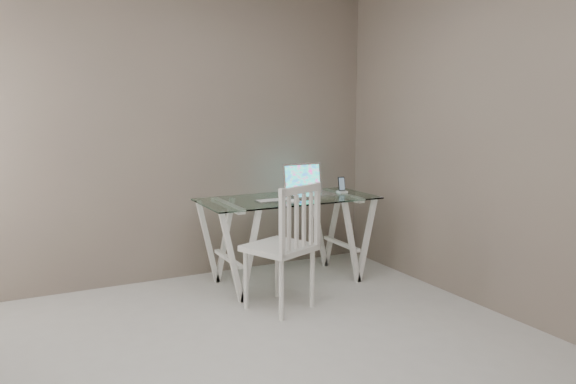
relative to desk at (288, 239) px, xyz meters
name	(u,v)px	position (x,y,z in m)	size (l,w,h in m)	color
room	(260,67)	(-1.00, -1.66, 1.33)	(4.50, 4.52, 2.71)	#B9B7B1
desk	(288,239)	(0.00, 0.00, 0.00)	(1.50, 0.70, 0.75)	silver
chair	(287,242)	(-0.31, -0.60, 0.15)	(0.58, 0.58, 0.97)	silver
laptop	(307,187)	(0.24, 0.10, 0.43)	(0.38, 0.31, 0.27)	silver
keyboard	(274,200)	(-0.17, -0.08, 0.37)	(0.30, 0.13, 0.01)	silver
mouse	(293,201)	(-0.09, -0.28, 0.38)	(0.12, 0.07, 0.04)	silver
phone_dock	(342,188)	(0.57, 0.04, 0.40)	(0.08, 0.08, 0.14)	white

